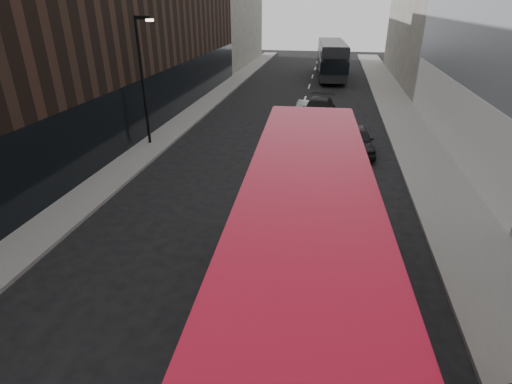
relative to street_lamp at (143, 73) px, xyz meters
The scene contains 10 objects.
sidewalk_right 17.69m from the street_lamp, 24.00° to the left, with size 3.00×80.00×0.15m, color slate.
sidewalk_left 8.12m from the street_lamp, 88.20° to the left, with size 2.00×80.00×0.15m, color slate.
building_left_mid 12.76m from the street_lamp, 105.29° to the left, with size 5.00×24.00×14.00m, color black.
building_left_far 34.24m from the street_lamp, 95.51° to the left, with size 5.00×20.00×13.00m, color #68625C.
street_lamp is the anchor object (origin of this frame).
red_bus 17.23m from the street_lamp, 53.96° to the right, with size 3.31×11.79×4.71m.
grey_bus 27.41m from the street_lamp, 68.06° to the left, with size 3.60×12.02×3.83m.
car_a 12.55m from the street_lamp, ahead, with size 1.73×4.29×1.46m, color black.
car_b 11.99m from the street_lamp, 40.40° to the left, with size 1.33×3.82×1.26m, color #92959A.
car_c 12.58m from the street_lamp, 37.39° to the left, with size 2.14×5.25×1.52m, color black.
Camera 1 is at (2.15, -3.42, 7.86)m, focal length 28.00 mm.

